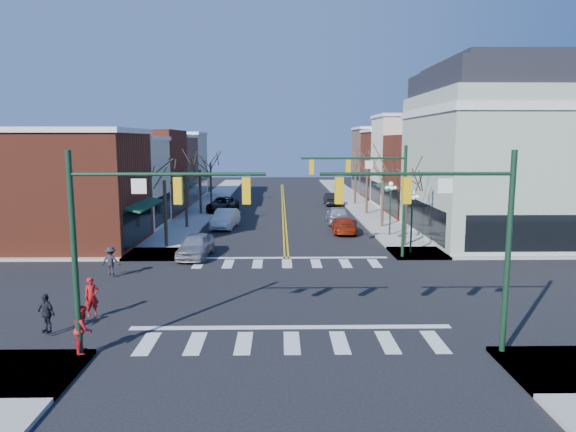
{
  "coord_description": "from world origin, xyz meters",
  "views": [
    {
      "loc": [
        -0.45,
        -24.48,
        7.53
      ],
      "look_at": [
        0.09,
        7.3,
        2.8
      ],
      "focal_mm": 32.0,
      "sensor_mm": 36.0,
      "label": 1
    }
  ],
  "objects_px": {
    "pedestrian_red_b": "(83,329)",
    "pedestrian_dark_a": "(46,313)",
    "pedestrian_dark_b": "(111,261)",
    "victorian_corner": "(502,151)",
    "car_right_mid": "(338,215)",
    "pedestrian_red_a": "(92,297)",
    "lamppost_corner": "(412,211)",
    "car_left_mid": "(225,219)",
    "car_left_far": "(223,205)",
    "car_right_near": "(344,225)",
    "car_right_far": "(332,199)",
    "lamppost_midblock": "(391,199)",
    "car_left_near": "(196,246)"
  },
  "relations": [
    {
      "from": "victorian_corner",
      "to": "car_right_mid",
      "type": "distance_m",
      "value": 14.7
    },
    {
      "from": "car_right_mid",
      "to": "pedestrian_red_a",
      "type": "height_order",
      "value": "pedestrian_red_a"
    },
    {
      "from": "lamppost_corner",
      "to": "car_left_far",
      "type": "distance_m",
      "value": 25.33
    },
    {
      "from": "car_left_mid",
      "to": "lamppost_corner",
      "type": "bearing_deg",
      "value": -32.33
    },
    {
      "from": "pedestrian_red_a",
      "to": "pedestrian_dark_a",
      "type": "relative_size",
      "value": 1.07
    },
    {
      "from": "victorian_corner",
      "to": "car_left_mid",
      "type": "distance_m",
      "value": 22.87
    },
    {
      "from": "car_left_far",
      "to": "car_right_near",
      "type": "height_order",
      "value": "car_left_far"
    },
    {
      "from": "pedestrian_dark_b",
      "to": "pedestrian_red_b",
      "type": "bearing_deg",
      "value": 109.56
    },
    {
      "from": "car_left_near",
      "to": "pedestrian_dark_b",
      "type": "distance_m",
      "value": 6.16
    },
    {
      "from": "victorian_corner",
      "to": "pedestrian_dark_a",
      "type": "distance_m",
      "value": 33.17
    },
    {
      "from": "pedestrian_dark_a",
      "to": "pedestrian_dark_b",
      "type": "height_order",
      "value": "pedestrian_dark_b"
    },
    {
      "from": "lamppost_corner",
      "to": "pedestrian_dark_b",
      "type": "height_order",
      "value": "lamppost_corner"
    },
    {
      "from": "car_left_far",
      "to": "car_right_far",
      "type": "height_order",
      "value": "car_left_far"
    },
    {
      "from": "pedestrian_red_b",
      "to": "pedestrian_dark_a",
      "type": "xyz_separation_m",
      "value": [
        -2.13,
        1.89,
        -0.07
      ]
    },
    {
      "from": "car_left_near",
      "to": "car_right_near",
      "type": "xyz_separation_m",
      "value": [
        10.67,
        8.6,
        -0.11
      ]
    },
    {
      "from": "lamppost_midblock",
      "to": "car_left_mid",
      "type": "height_order",
      "value": "lamppost_midblock"
    },
    {
      "from": "pedestrian_dark_a",
      "to": "lamppost_corner",
      "type": "bearing_deg",
      "value": 67.8
    },
    {
      "from": "lamppost_corner",
      "to": "pedestrian_dark_a",
      "type": "height_order",
      "value": "lamppost_corner"
    },
    {
      "from": "lamppost_midblock",
      "to": "victorian_corner",
      "type": "bearing_deg",
      "value": -3.45
    },
    {
      "from": "pedestrian_dark_b",
      "to": "car_right_near",
      "type": "bearing_deg",
      "value": -130.73
    },
    {
      "from": "lamppost_corner",
      "to": "pedestrian_red_a",
      "type": "distance_m",
      "value": 20.55
    },
    {
      "from": "victorian_corner",
      "to": "pedestrian_red_b",
      "type": "xyz_separation_m",
      "value": [
        -23.83,
        -21.73,
        -5.67
      ]
    },
    {
      "from": "lamppost_corner",
      "to": "pedestrian_dark_a",
      "type": "bearing_deg",
      "value": -141.92
    },
    {
      "from": "car_right_near",
      "to": "pedestrian_red_a",
      "type": "bearing_deg",
      "value": 59.09
    },
    {
      "from": "pedestrian_red_a",
      "to": "pedestrian_red_b",
      "type": "bearing_deg",
      "value": -112.04
    },
    {
      "from": "car_left_far",
      "to": "lamppost_corner",
      "type": "bearing_deg",
      "value": -49.22
    },
    {
      "from": "lamppost_corner",
      "to": "car_left_near",
      "type": "relative_size",
      "value": 0.95
    },
    {
      "from": "car_left_far",
      "to": "car_right_near",
      "type": "bearing_deg",
      "value": -42.66
    },
    {
      "from": "car_left_near",
      "to": "pedestrian_dark_a",
      "type": "distance_m",
      "value": 13.82
    },
    {
      "from": "car_left_mid",
      "to": "car_right_near",
      "type": "height_order",
      "value": "car_left_mid"
    },
    {
      "from": "car_right_near",
      "to": "pedestrian_red_b",
      "type": "height_order",
      "value": "pedestrian_red_b"
    },
    {
      "from": "car_right_far",
      "to": "pedestrian_dark_b",
      "type": "relative_size",
      "value": 2.85
    },
    {
      "from": "car_right_far",
      "to": "car_left_far",
      "type": "bearing_deg",
      "value": 23.88
    },
    {
      "from": "pedestrian_red_a",
      "to": "pedestrian_dark_b",
      "type": "relative_size",
      "value": 1.04
    },
    {
      "from": "car_left_near",
      "to": "pedestrian_red_b",
      "type": "relative_size",
      "value": 2.73
    },
    {
      "from": "victorian_corner",
      "to": "lamppost_midblock",
      "type": "relative_size",
      "value": 3.29
    },
    {
      "from": "pedestrian_red_b",
      "to": "car_right_mid",
      "type": "bearing_deg",
      "value": -36.88
    },
    {
      "from": "car_left_mid",
      "to": "car_left_far",
      "type": "distance_m",
      "value": 9.98
    },
    {
      "from": "car_left_mid",
      "to": "pedestrian_dark_b",
      "type": "xyz_separation_m",
      "value": [
        -4.63,
        -15.98,
        0.13
      ]
    },
    {
      "from": "car_left_far",
      "to": "pedestrian_red_b",
      "type": "relative_size",
      "value": 3.42
    },
    {
      "from": "pedestrian_red_b",
      "to": "pedestrian_dark_a",
      "type": "distance_m",
      "value": 2.85
    },
    {
      "from": "car_right_mid",
      "to": "car_right_far",
      "type": "relative_size",
      "value": 1.07
    },
    {
      "from": "car_left_near",
      "to": "car_left_mid",
      "type": "distance_m",
      "value": 11.22
    },
    {
      "from": "car_left_mid",
      "to": "pedestrian_dark_b",
      "type": "height_order",
      "value": "pedestrian_dark_b"
    },
    {
      "from": "car_left_mid",
      "to": "car_right_mid",
      "type": "relative_size",
      "value": 1.01
    },
    {
      "from": "lamppost_midblock",
      "to": "car_right_mid",
      "type": "height_order",
      "value": "lamppost_midblock"
    },
    {
      "from": "pedestrian_dark_a",
      "to": "victorian_corner",
      "type": "bearing_deg",
      "value": 67.11
    },
    {
      "from": "car_left_far",
      "to": "car_right_mid",
      "type": "height_order",
      "value": "car_right_mid"
    },
    {
      "from": "pedestrian_dark_a",
      "to": "pedestrian_dark_b",
      "type": "bearing_deg",
      "value": 121.55
    },
    {
      "from": "pedestrian_red_b",
      "to": "pedestrian_red_a",
      "type": "bearing_deg",
      "value": 1.9
    }
  ]
}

